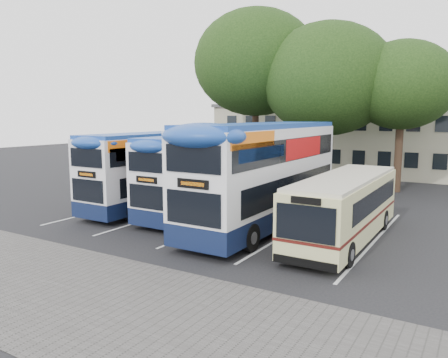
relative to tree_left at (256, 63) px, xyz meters
name	(u,v)px	position (x,y,z in m)	size (l,w,h in m)	color
ground	(248,262)	(8.52, -17.15, -9.05)	(120.00, 120.00, 0.00)	black
paving_strip	(101,300)	(6.52, -22.15, -9.05)	(40.00, 6.00, 0.01)	#595654
bay_lines	(229,220)	(4.77, -12.15, -9.05)	(14.12, 11.00, 0.01)	silver
depot_building	(395,138)	(8.52, 9.84, -5.90)	(32.40, 8.40, 6.20)	#B1AC8E
tree_left	(256,63)	(0.00, 0.00, 0.00)	(9.40, 9.40, 13.06)	black
tree_mid	(328,79)	(5.60, 0.03, -1.45)	(9.19, 9.19, 11.52)	black
tree_right	(402,85)	(10.39, 0.67, -1.98)	(6.84, 6.84, 10.00)	black
bus_dd_left	(158,166)	(-0.28, -11.42, -6.74)	(2.44, 10.07, 4.19)	#111B3E
bus_dd_mid	(210,170)	(3.05, -11.18, -6.78)	(2.40, 9.91, 4.13)	#111B3E
bus_dd_right	(265,170)	(6.78, -12.26, -6.42)	(2.78, 11.45, 4.77)	#111B3E
bus_single	(345,204)	(10.66, -12.74, -7.52)	(2.31, 9.07, 2.70)	beige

